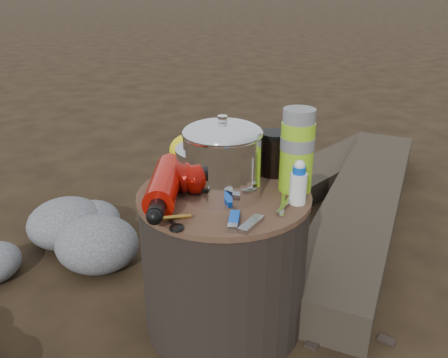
# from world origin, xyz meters

# --- Properties ---
(ground) EXTENTS (60.00, 60.00, 0.00)m
(ground) POSITION_xyz_m (0.00, 0.00, 0.00)
(ground) COLOR black
(ground) RESTS_ON ground
(stump) EXTENTS (0.48, 0.48, 0.44)m
(stump) POSITION_xyz_m (0.00, 0.00, 0.22)
(stump) COLOR black
(stump) RESTS_ON ground
(rock_ring) EXTENTS (0.46, 1.00, 0.20)m
(rock_ring) POSITION_xyz_m (-0.64, -0.03, 0.10)
(rock_ring) COLOR #5C5D62
(rock_ring) RESTS_ON ground
(log_main) EXTENTS (0.72, 1.70, 0.14)m
(log_main) POSITION_xyz_m (0.51, 0.74, 0.07)
(log_main) COLOR #312920
(log_main) RESTS_ON ground
(log_small) EXTENTS (0.94, 1.21, 0.11)m
(log_small) POSITION_xyz_m (0.33, 1.10, 0.05)
(log_small) COLOR #312920
(log_small) RESTS_ON ground
(foil_windscreen) EXTENTS (0.20, 0.20, 0.12)m
(foil_windscreen) POSITION_xyz_m (-0.03, 0.02, 0.50)
(foil_windscreen) COLOR silver
(foil_windscreen) RESTS_ON stump
(camping_pot) EXTENTS (0.21, 0.21, 0.21)m
(camping_pot) POSITION_xyz_m (-0.00, -0.01, 0.54)
(camping_pot) COLOR silver
(camping_pot) RESTS_ON stump
(fuel_bottle) EXTENTS (0.12, 0.34, 0.08)m
(fuel_bottle) POSITION_xyz_m (-0.15, -0.06, 0.48)
(fuel_bottle) COLOR #B40F07
(fuel_bottle) RESTS_ON stump
(thermos) EXTENTS (0.09, 0.09, 0.23)m
(thermos) POSITION_xyz_m (0.19, 0.05, 0.55)
(thermos) COLOR #8DC81C
(thermos) RESTS_ON stump
(travel_mug) EXTENTS (0.09, 0.09, 0.13)m
(travel_mug) POSITION_xyz_m (0.13, 0.16, 0.50)
(travel_mug) COLOR black
(travel_mug) RESTS_ON stump
(stuff_sack) EXTENTS (0.17, 0.14, 0.11)m
(stuff_sack) POSITION_xyz_m (-0.11, 0.17, 0.50)
(stuff_sack) COLOR yellow
(stuff_sack) RESTS_ON stump
(food_pouch) EXTENTS (0.11, 0.06, 0.14)m
(food_pouch) POSITION_xyz_m (-0.00, 0.17, 0.51)
(food_pouch) COLOR #131245
(food_pouch) RESTS_ON stump
(lighter) EXTENTS (0.03, 0.09, 0.02)m
(lighter) POSITION_xyz_m (0.05, -0.16, 0.45)
(lighter) COLOR blue
(lighter) RESTS_ON stump
(multitool) EXTENTS (0.06, 0.09, 0.01)m
(multitool) POSITION_xyz_m (0.09, -0.18, 0.44)
(multitool) COLOR #A9AAAF
(multitool) RESTS_ON stump
(pot_grabber) EXTENTS (0.05, 0.13, 0.01)m
(pot_grabber) POSITION_xyz_m (0.16, -0.06, 0.44)
(pot_grabber) COLOR #A9AAAF
(pot_grabber) RESTS_ON stump
(spork) EXTENTS (0.10, 0.13, 0.01)m
(spork) POSITION_xyz_m (-0.11, -0.17, 0.44)
(spork) COLOR black
(spork) RESTS_ON stump
(squeeze_bottle) EXTENTS (0.04, 0.04, 0.11)m
(squeeze_bottle) POSITION_xyz_m (0.20, -0.03, 0.49)
(squeeze_bottle) COLOR silver
(squeeze_bottle) RESTS_ON stump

